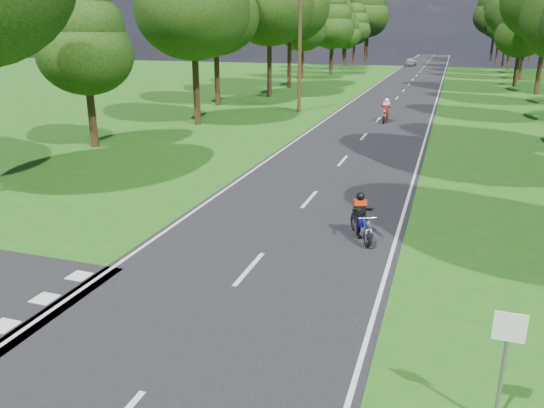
% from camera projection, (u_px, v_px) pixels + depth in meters
% --- Properties ---
extents(ground, '(160.00, 160.00, 0.00)m').
position_uv_depth(ground, '(217.00, 307.00, 11.53)').
color(ground, '#1E6016').
rests_on(ground, ground).
extents(main_road, '(7.00, 140.00, 0.02)m').
position_uv_depth(main_road, '(409.00, 85.00, 56.53)').
color(main_road, black).
rests_on(main_road, ground).
extents(road_markings, '(7.40, 140.00, 0.01)m').
position_uv_depth(road_markings, '(406.00, 86.00, 54.88)').
color(road_markings, silver).
rests_on(road_markings, main_road).
extents(treeline, '(40.00, 115.35, 14.78)m').
position_uv_depth(treeline, '(434.00, 6.00, 62.56)').
color(treeline, black).
rests_on(treeline, ground).
extents(telegraph_pole, '(1.20, 0.26, 8.00)m').
position_uv_depth(telegraph_pole, '(300.00, 53.00, 37.24)').
color(telegraph_pole, '#382616').
rests_on(telegraph_pole, ground).
extents(road_sign, '(0.45, 0.07, 2.00)m').
position_uv_depth(road_sign, '(506.00, 351.00, 7.64)').
color(road_sign, slate).
rests_on(road_sign, ground).
extents(rider_near_blue, '(1.17, 1.67, 1.33)m').
position_uv_depth(rider_near_blue, '(361.00, 216.00, 15.05)').
color(rider_near_blue, '#0E0D90').
rests_on(rider_near_blue, main_road).
extents(rider_far_red, '(0.60, 1.80, 1.50)m').
position_uv_depth(rider_far_red, '(386.00, 110.00, 33.85)').
color(rider_far_red, '#9A140B').
rests_on(rider_far_red, main_road).
extents(distant_car, '(1.86, 3.99, 1.32)m').
position_uv_depth(distant_car, '(410.00, 62.00, 84.41)').
color(distant_car, '#B4B6BC').
rests_on(distant_car, main_road).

